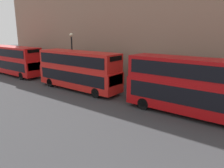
# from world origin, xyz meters

# --- Properties ---
(bus_leading) EXTENTS (2.59, 10.99, 4.41)m
(bus_leading) POSITION_xyz_m (1.60, 6.74, 2.43)
(bus_leading) COLOR #B20C0F
(bus_leading) RESTS_ON ground
(bus_second_in_queue) EXTENTS (2.59, 10.31, 4.21)m
(bus_second_in_queue) POSITION_xyz_m (1.60, 19.44, 2.33)
(bus_second_in_queue) COLOR red
(bus_second_in_queue) RESTS_ON ground
(bus_third_in_queue) EXTENTS (2.59, 11.03, 4.14)m
(bus_third_in_queue) POSITION_xyz_m (1.60, 33.06, 2.29)
(bus_third_in_queue) COLOR red
(bus_third_in_queue) RESTS_ON ground
(street_lamp) EXTENTS (0.44, 0.44, 6.09)m
(street_lamp) POSITION_xyz_m (3.35, 22.28, 3.79)
(street_lamp) COLOR black
(street_lamp) RESTS_ON ground
(pedestrian) EXTENTS (0.36, 0.36, 1.57)m
(pedestrian) POSITION_xyz_m (4.60, 34.12, 0.72)
(pedestrian) COLOR maroon
(pedestrian) RESTS_ON ground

